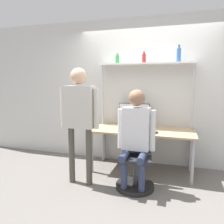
# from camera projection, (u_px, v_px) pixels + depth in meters

# --- Properties ---
(ground_plane) EXTENTS (12.00, 12.00, 0.00)m
(ground_plane) POSITION_uv_depth(u_px,v_px,m) (137.00, 180.00, 3.45)
(ground_plane) COLOR slate
(wall_back) EXTENTS (8.00, 0.06, 2.70)m
(wall_back) POSITION_uv_depth(u_px,v_px,m) (147.00, 92.00, 4.05)
(wall_back) COLOR silver
(wall_back) RESTS_ON ground_plane
(desk) EXTENTS (1.74, 0.78, 0.73)m
(desk) POSITION_uv_depth(u_px,v_px,m) (142.00, 133.00, 3.75)
(desk) COLOR tan
(desk) RESTS_ON ground_plane
(shelf_unit) EXTENTS (1.65, 0.30, 1.86)m
(shelf_unit) POSITION_uv_depth(u_px,v_px,m) (146.00, 79.00, 3.84)
(shelf_unit) COLOR white
(shelf_unit) RESTS_ON ground_plane
(monitor) EXTENTS (0.57, 0.23, 0.42)m
(monitor) POSITION_uv_depth(u_px,v_px,m) (134.00, 114.00, 3.99)
(monitor) COLOR #333338
(monitor) RESTS_ON desk
(laptop) EXTENTS (0.32, 0.22, 0.21)m
(laptop) POSITION_uv_depth(u_px,v_px,m) (138.00, 128.00, 3.57)
(laptop) COLOR #333338
(laptop) RESTS_ON desk
(cell_phone) EXTENTS (0.07, 0.15, 0.01)m
(cell_phone) POSITION_uv_depth(u_px,v_px,m) (156.00, 133.00, 3.48)
(cell_phone) COLOR #264C8C
(cell_phone) RESTS_ON desk
(office_chair) EXTENTS (0.56, 0.56, 0.94)m
(office_chair) POSITION_uv_depth(u_px,v_px,m) (135.00, 168.00, 3.20)
(office_chair) COLOR black
(office_chair) RESTS_ON ground_plane
(person_seated) EXTENTS (0.54, 0.48, 1.44)m
(person_seated) POSITION_uv_depth(u_px,v_px,m) (136.00, 131.00, 3.08)
(person_seated) COLOR #2D3856
(person_seated) RESTS_ON ground_plane
(person_standing) EXTENTS (0.61, 0.24, 1.74)m
(person_standing) POSITION_uv_depth(u_px,v_px,m) (79.00, 111.00, 3.20)
(person_standing) COLOR #4C473D
(person_standing) RESTS_ON ground_plane
(bottle_blue) EXTENTS (0.07, 0.07, 0.28)m
(bottle_blue) POSITION_uv_depth(u_px,v_px,m) (179.00, 55.00, 3.63)
(bottle_blue) COLOR #335999
(bottle_blue) RESTS_ON shelf_unit
(bottle_green) EXTENTS (0.07, 0.07, 0.18)m
(bottle_green) POSITION_uv_depth(u_px,v_px,m) (117.00, 59.00, 3.94)
(bottle_green) COLOR #2D8C3F
(bottle_green) RESTS_ON shelf_unit
(bottle_red) EXTENTS (0.07, 0.07, 0.20)m
(bottle_red) POSITION_uv_depth(u_px,v_px,m) (144.00, 58.00, 3.80)
(bottle_red) COLOR maroon
(bottle_red) RESTS_ON shelf_unit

